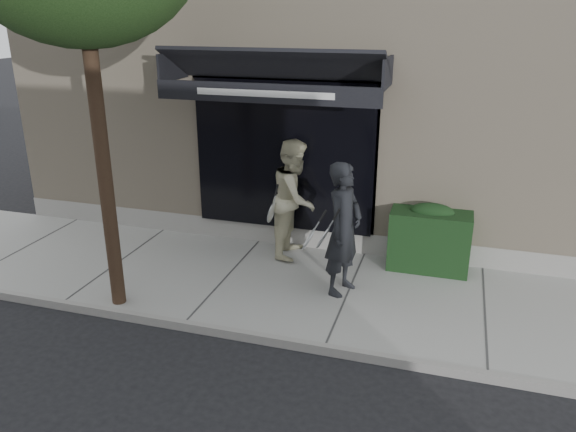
% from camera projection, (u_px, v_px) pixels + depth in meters
% --- Properties ---
extents(ground, '(80.00, 80.00, 0.00)m').
position_uv_depth(ground, '(348.00, 299.00, 8.68)').
color(ground, black).
rests_on(ground, ground).
extents(sidewalk, '(20.00, 3.00, 0.12)m').
position_uv_depth(sidewalk, '(348.00, 295.00, 8.66)').
color(sidewalk, '#999994').
rests_on(sidewalk, ground).
extents(curb, '(20.00, 0.10, 0.14)m').
position_uv_depth(curb, '(325.00, 349.00, 7.26)').
color(curb, gray).
rests_on(curb, ground).
extents(building_facade, '(14.30, 8.04, 5.64)m').
position_uv_depth(building_facade, '(397.00, 82.00, 12.19)').
color(building_facade, beige).
rests_on(building_facade, ground).
extents(hedge, '(1.30, 0.70, 1.14)m').
position_uv_depth(hedge, '(430.00, 238.00, 9.27)').
color(hedge, black).
rests_on(hedge, sidewalk).
extents(pedestrian_front, '(0.90, 0.90, 2.04)m').
position_uv_depth(pedestrian_front, '(343.00, 229.00, 8.32)').
color(pedestrian_front, black).
rests_on(pedestrian_front, sidewalk).
extents(pedestrian_back, '(0.80, 1.01, 2.06)m').
position_uv_depth(pedestrian_back, '(295.00, 198.00, 9.66)').
color(pedestrian_back, beige).
rests_on(pedestrian_back, sidewalk).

